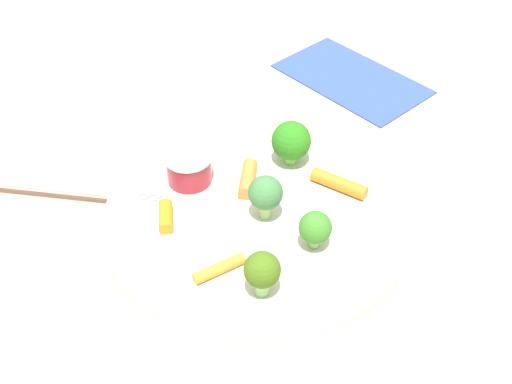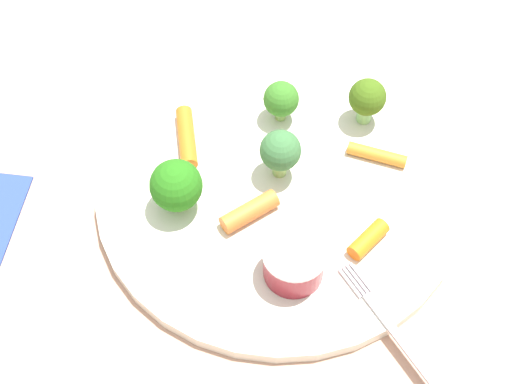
% 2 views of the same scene
% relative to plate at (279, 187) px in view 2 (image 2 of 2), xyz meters
% --- Properties ---
extents(ground_plane, '(2.40, 2.40, 0.00)m').
position_rel_plate_xyz_m(ground_plane, '(0.00, 0.00, -0.01)').
color(ground_plane, tan).
extents(plate, '(0.30, 0.30, 0.01)m').
position_rel_plate_xyz_m(plate, '(0.00, 0.00, 0.00)').
color(plate, silver).
rests_on(plate, ground_plane).
extents(sauce_cup, '(0.05, 0.05, 0.03)m').
position_rel_plate_xyz_m(sauce_cup, '(-0.08, -0.01, 0.02)').
color(sauce_cup, maroon).
rests_on(sauce_cup, plate).
extents(broccoli_floret_0, '(0.04, 0.04, 0.05)m').
position_rel_plate_xyz_m(broccoli_floret_0, '(-0.02, 0.08, 0.03)').
color(broccoli_floret_0, '#84C25A').
rests_on(broccoli_floret_0, plate).
extents(broccoli_floret_1, '(0.03, 0.03, 0.04)m').
position_rel_plate_xyz_m(broccoli_floret_1, '(0.07, -0.00, 0.03)').
color(broccoli_floret_1, '#8CB75D').
rests_on(broccoli_floret_1, plate).
extents(broccoli_floret_2, '(0.03, 0.03, 0.05)m').
position_rel_plate_xyz_m(broccoli_floret_2, '(0.01, 0.00, 0.04)').
color(broccoli_floret_2, '#91B963').
rests_on(broccoli_floret_2, plate).
extents(broccoli_floret_3, '(0.03, 0.03, 0.05)m').
position_rel_plate_xyz_m(broccoli_floret_3, '(0.07, -0.07, 0.03)').
color(broccoli_floret_3, '#88C573').
rests_on(broccoli_floret_3, plate).
extents(carrot_stick_0, '(0.04, 0.05, 0.02)m').
position_rel_plate_xyz_m(carrot_stick_0, '(-0.03, 0.02, 0.01)').
color(carrot_stick_0, orange).
rests_on(carrot_stick_0, plate).
extents(carrot_stick_1, '(0.06, 0.02, 0.01)m').
position_rel_plate_xyz_m(carrot_stick_1, '(0.04, 0.08, 0.01)').
color(carrot_stick_1, orange).
rests_on(carrot_stick_1, plate).
extents(carrot_stick_2, '(0.02, 0.05, 0.01)m').
position_rel_plate_xyz_m(carrot_stick_2, '(0.03, -0.08, 0.01)').
color(carrot_stick_2, orange).
rests_on(carrot_stick_2, plate).
extents(carrot_stick_3, '(0.04, 0.03, 0.01)m').
position_rel_plate_xyz_m(carrot_stick_3, '(-0.06, -0.07, 0.01)').
color(carrot_stick_3, orange).
rests_on(carrot_stick_3, plate).
extents(fork, '(0.17, 0.12, 0.00)m').
position_rel_plate_xyz_m(fork, '(-0.16, -0.10, 0.01)').
color(fork, '#B7ACB5').
rests_on(fork, plate).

